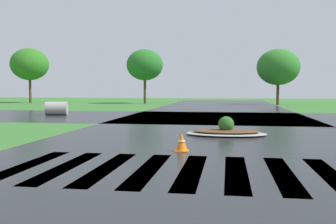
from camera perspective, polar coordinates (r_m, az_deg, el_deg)
The scene contains 7 objects.
asphalt_roadway at distance 12.96m, azimuth 5.69°, elevation -3.89°, with size 10.67×80.00×0.01m, color #232628.
asphalt_cross_road at distance 22.13m, azimuth 7.06°, elevation -0.79°, with size 90.00×9.60×0.01m, color #232628.
crosswalk_stripes at distance 7.91m, azimuth 3.53°, elevation -8.73°, with size 7.65×3.46×0.01m.
median_island at distance 13.85m, azimuth 8.65°, elevation -2.85°, with size 2.88×1.63×0.68m.
drainage_pipe_stack at distance 24.77m, azimuth -16.28°, elevation 0.52°, with size 1.46×1.11×0.84m.
traffic_cone at distance 10.21m, azimuth 2.06°, elevation -4.58°, with size 0.36×0.36×0.51m.
background_treeline at distance 39.96m, azimuth 8.89°, elevation 6.73°, with size 43.97×5.56×6.17m.
Camera 1 is at (0.73, -2.83, 1.69)m, focal length 40.86 mm.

